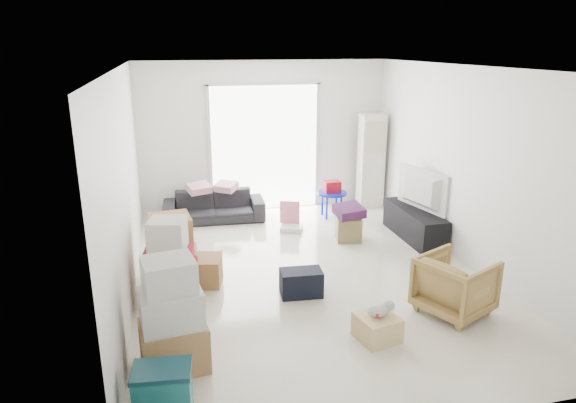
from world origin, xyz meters
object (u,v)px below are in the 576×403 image
at_px(sofa, 214,202).
at_px(wood_crate, 377,328).
at_px(storage_bins, 164,397).
at_px(television, 416,205).
at_px(ac_tower, 371,161).
at_px(kids_table, 332,191).
at_px(armchair, 455,282).
at_px(ottoman, 348,229).
at_px(tv_console, 414,224).

distance_m(sofa, wood_crate, 4.40).
bearing_deg(storage_bins, television, 41.06).
xyz_separation_m(ac_tower, kids_table, (-0.90, -0.44, -0.40)).
bearing_deg(kids_table, armchair, -85.21).
height_order(television, armchair, armchair).
distance_m(ac_tower, ottoman, 2.00).
relative_size(sofa, armchair, 2.32).
relative_size(tv_console, ottoman, 3.81).
distance_m(armchair, storage_bins, 3.44).
xyz_separation_m(tv_console, wood_crate, (-1.73, -2.60, -0.11)).
height_order(tv_console, kids_table, kids_table).
bearing_deg(kids_table, sofa, 171.85).
height_order(television, ottoman, television).
relative_size(television, wood_crate, 2.77).
height_order(television, wood_crate, television).
height_order(ac_tower, tv_console, ac_tower).
height_order(sofa, kids_table, sofa).
height_order(tv_console, wood_crate, tv_console).
bearing_deg(armchair, ac_tower, -33.62).
relative_size(tv_console, kids_table, 2.17).
bearing_deg(tv_console, storage_bins, -138.94).
xyz_separation_m(television, ottoman, (-1.05, 0.16, -0.36)).
distance_m(tv_console, television, 0.31).
xyz_separation_m(ac_tower, television, (0.05, -1.75, -0.32)).
height_order(storage_bins, wood_crate, storage_bins).
distance_m(storage_bins, kids_table, 5.56).
bearing_deg(ottoman, kids_table, 85.11).
bearing_deg(tv_console, armchair, -105.90).
xyz_separation_m(tv_console, sofa, (-3.01, 1.60, 0.10)).
xyz_separation_m(television, kids_table, (-0.95, 1.31, -0.08)).
relative_size(storage_bins, kids_table, 0.82).
xyz_separation_m(ac_tower, ottoman, (-1.00, -1.60, -0.69)).
height_order(ac_tower, television, ac_tower).
height_order(sofa, ottoman, sofa).
bearing_deg(storage_bins, kids_table, 57.93).
xyz_separation_m(armchair, kids_table, (-0.30, 3.59, 0.10)).
bearing_deg(storage_bins, sofa, 79.90).
xyz_separation_m(armchair, wood_crate, (-1.08, -0.32, -0.24)).
bearing_deg(ac_tower, storage_bins, -126.77).
bearing_deg(ac_tower, armchair, -98.45).
distance_m(ac_tower, wood_crate, 4.73).
xyz_separation_m(television, armchair, (-0.65, -2.28, -0.18)).
xyz_separation_m(ac_tower, tv_console, (0.05, -1.75, -0.64)).
xyz_separation_m(ac_tower, sofa, (-2.96, -0.15, -0.54)).
distance_m(tv_console, wood_crate, 3.13).
relative_size(ac_tower, television, 1.59).
relative_size(armchair, wood_crate, 1.88).
xyz_separation_m(ottoman, kids_table, (0.10, 1.15, 0.28)).
distance_m(tv_console, storage_bins, 5.17).
xyz_separation_m(sofa, ottoman, (1.96, -1.45, -0.15)).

